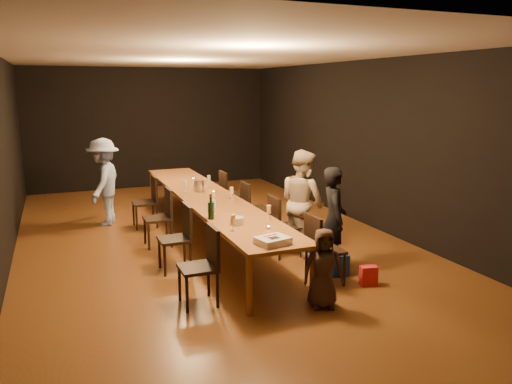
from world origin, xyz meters
name	(u,v)px	position (x,y,z in m)	size (l,w,h in m)	color
ground	(209,240)	(0.00, 0.00, 0.00)	(10.00, 10.00, 0.00)	#4E3013
room_shell	(206,115)	(0.00, 0.00, 2.08)	(6.04, 10.04, 3.02)	black
table	(208,199)	(0.00, 0.00, 0.70)	(0.90, 6.00, 0.75)	olive
chair_right_0	(326,249)	(0.85, -2.40, 0.47)	(0.42, 0.42, 0.93)	black
chair_right_1	(286,226)	(0.85, -1.20, 0.47)	(0.42, 0.42, 0.93)	black
chair_right_2	(256,208)	(0.85, 0.00, 0.47)	(0.42, 0.42, 0.93)	black
chair_right_3	(233,195)	(0.85, 1.20, 0.47)	(0.42, 0.42, 0.93)	black
chair_left_0	(198,267)	(-0.85, -2.40, 0.47)	(0.42, 0.42, 0.93)	black
chair_left_1	(174,238)	(-0.85, -1.20, 0.47)	(0.42, 0.42, 0.93)	black
chair_left_2	(157,218)	(-0.85, 0.00, 0.47)	(0.42, 0.42, 0.93)	black
chair_left_3	(144,202)	(-0.85, 1.20, 0.47)	(0.42, 0.42, 0.93)	black
woman_birthday	(334,219)	(1.20, -1.99, 0.73)	(0.53, 0.35, 1.46)	black
woman_tan	(302,202)	(1.15, -1.16, 0.80)	(0.78, 0.61, 1.60)	beige
man_blue	(104,182)	(-1.49, 1.65, 0.80)	(1.04, 0.60, 1.61)	#8AA5D5
child	(323,268)	(0.47, -3.01, 0.47)	(0.46, 0.30, 0.94)	#402D24
gift_bag_red	(369,276)	(1.34, -2.67, 0.13)	(0.22, 0.12, 0.26)	red
gift_bag_blue	(339,265)	(1.17, -2.24, 0.15)	(0.24, 0.16, 0.30)	#234697
birthday_cake	(273,241)	(-0.05, -2.75, 0.79)	(0.41, 0.36, 0.08)	white
plate_stack	(237,221)	(-0.15, -1.82, 0.80)	(0.18, 0.18, 0.10)	silver
champagne_bottle	(211,207)	(-0.38, -1.43, 0.92)	(0.08, 0.08, 0.35)	black
ice_bucket	(199,185)	(-0.03, 0.46, 0.85)	(0.18, 0.18, 0.20)	silver
wineglass_0	(233,223)	(-0.29, -2.07, 0.85)	(0.06, 0.06, 0.21)	beige
wineglass_1	(269,213)	(0.33, -1.77, 0.85)	(0.06, 0.06, 0.21)	beige
wineglass_2	(214,207)	(-0.27, -1.18, 0.85)	(0.06, 0.06, 0.21)	silver
wineglass_3	(232,193)	(0.27, -0.40, 0.85)	(0.06, 0.06, 0.21)	beige
wineglass_4	(185,186)	(-0.26, 0.47, 0.85)	(0.06, 0.06, 0.21)	silver
wineglass_5	(209,181)	(0.25, 0.77, 0.85)	(0.06, 0.06, 0.21)	silver
tealight_near	(268,228)	(0.15, -2.16, 0.77)	(0.05, 0.05, 0.03)	#B2B7B2
tealight_mid	(214,192)	(0.15, 0.18, 0.77)	(0.05, 0.05, 0.03)	#B2B7B2
tealight_far	(193,179)	(0.15, 1.49, 0.77)	(0.05, 0.05, 0.03)	#B2B7B2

